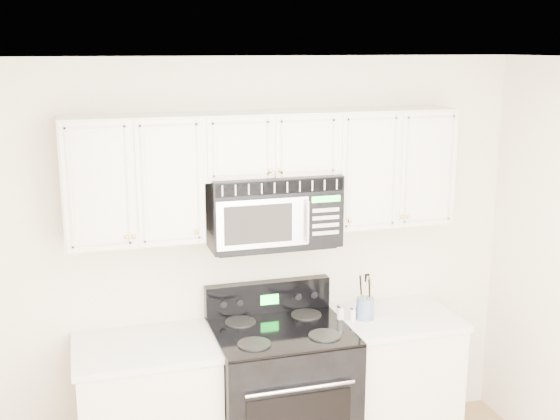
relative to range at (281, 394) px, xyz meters
name	(u,v)px	position (x,y,z in m)	size (l,w,h in m)	color
room	(366,373)	(-0.04, -1.40, 0.82)	(3.51, 3.51, 2.61)	olive
base_cabinet_left	(149,419)	(-0.84, 0.04, -0.06)	(0.86, 0.65, 0.92)	beige
base_cabinet_right	(387,384)	(0.76, 0.04, -0.06)	(0.86, 0.65, 0.92)	beige
range	(281,394)	(0.00, 0.00, 0.00)	(0.84, 0.76, 1.14)	black
upper_cabinets	(267,167)	(-0.04, 0.19, 1.45)	(2.44, 0.37, 0.75)	beige
microwave	(272,209)	(-0.02, 0.15, 1.19)	(0.80, 0.45, 0.44)	black
utensil_crock	(365,307)	(0.58, 0.04, 0.51)	(0.12, 0.12, 0.31)	slate
shaker_salt	(340,313)	(0.41, 0.05, 0.49)	(0.05, 0.05, 0.11)	silver
shaker_pepper	(353,314)	(0.49, 0.03, 0.48)	(0.04, 0.04, 0.10)	silver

